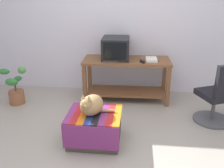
% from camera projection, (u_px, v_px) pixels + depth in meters
% --- Properties ---
extents(ground_plane, '(14.00, 14.00, 0.00)m').
position_uv_depth(ground_plane, '(99.00, 156.00, 2.77)').
color(ground_plane, '#9E9389').
extents(back_wall, '(8.00, 0.10, 2.60)m').
position_uv_depth(back_wall, '(116.00, 18.00, 4.21)').
color(back_wall, silver).
rests_on(back_wall, ground_plane).
extents(desk, '(1.42, 0.61, 0.70)m').
position_uv_depth(desk, '(126.00, 72.00, 4.06)').
color(desk, brown).
rests_on(desk, ground_plane).
extents(tv_monitor, '(0.45, 0.54, 0.34)m').
position_uv_depth(tv_monitor, '(116.00, 48.00, 3.98)').
color(tv_monitor, black).
rests_on(tv_monitor, desk).
extents(keyboard, '(0.42, 0.20, 0.02)m').
position_uv_depth(keyboard, '(116.00, 60.00, 3.87)').
color(keyboard, '#333338').
rests_on(keyboard, desk).
extents(book, '(0.18, 0.27, 0.04)m').
position_uv_depth(book, '(151.00, 59.00, 3.91)').
color(book, white).
rests_on(book, desk).
extents(ottoman_with_blanket, '(0.64, 0.57, 0.38)m').
position_uv_depth(ottoman_with_blanket, '(95.00, 127.00, 2.98)').
color(ottoman_with_blanket, '#4C4238').
rests_on(ottoman_with_blanket, ground_plane).
extents(cat, '(0.43, 0.39, 0.29)m').
position_uv_depth(cat, '(91.00, 105.00, 2.84)').
color(cat, '#9E7A4C').
rests_on(cat, ottoman_with_blanket).
extents(potted_plant, '(0.44, 0.33, 0.64)m').
position_uv_depth(potted_plant, '(16.00, 90.00, 3.96)').
color(potted_plant, brown).
rests_on(potted_plant, ground_plane).
extents(office_chair, '(0.55, 0.55, 0.89)m').
position_uv_depth(office_chair, '(218.00, 98.00, 3.33)').
color(office_chair, '#4C4C51').
rests_on(office_chair, ground_plane).
extents(stapler, '(0.08, 0.11, 0.04)m').
position_uv_depth(stapler, '(142.00, 61.00, 3.78)').
color(stapler, black).
rests_on(stapler, desk).
extents(pen, '(0.07, 0.13, 0.01)m').
position_uv_depth(pen, '(157.00, 60.00, 3.93)').
color(pen, black).
rests_on(pen, desk).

